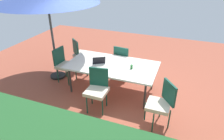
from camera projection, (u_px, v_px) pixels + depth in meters
The scene contains 9 objects.
ground_plane at pixel (112, 90), 5.39m from camera, with size 10.00×10.00×0.02m, color #9E4C38.
dining_table at pixel (112, 66), 5.05m from camera, with size 2.25×1.22×0.76m.
chair_northwest at pixel (161, 102), 4.01m from camera, with size 0.58×0.58×0.98m.
chair_north at pixel (97, 88), 4.48m from camera, with size 0.48×0.49×0.98m.
chair_south at pixel (123, 60), 5.79m from camera, with size 0.47×0.48×0.98m.
chair_east at pixel (64, 63), 5.57m from camera, with size 0.48×0.47×0.98m.
chair_southeast at pixel (81, 53), 6.24m from camera, with size 0.58×0.59×0.98m.
laptop at pixel (99, 62), 5.07m from camera, with size 0.40×0.38×0.21m.
cup at pixel (132, 67), 4.81m from camera, with size 0.06×0.06×0.11m, color #286B33.
Camera 1 is at (-1.61, 4.21, 3.01)m, focal length 32.17 mm.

